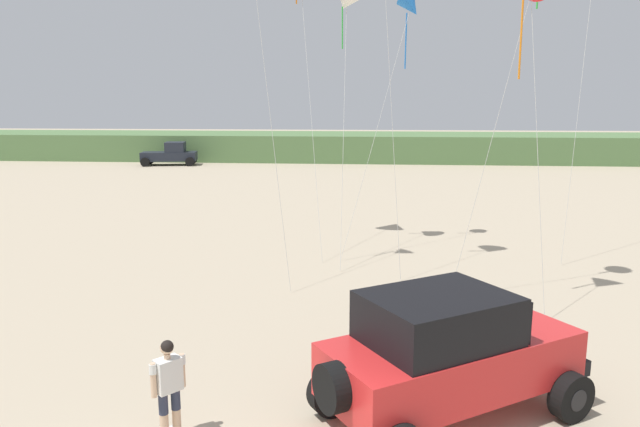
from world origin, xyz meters
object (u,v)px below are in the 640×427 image
at_px(jeep, 449,352).
at_px(person_watching, 169,384).
at_px(distant_pickup, 171,154).
at_px(kite_yellow_diamond, 411,7).
at_px(kite_blue_swept, 347,0).

height_order(jeep, person_watching, jeep).
distance_m(distant_pickup, kite_yellow_diamond, 33.26).
xyz_separation_m(jeep, kite_yellow_diamond, (-0.03, 13.08, 7.52)).
distance_m(person_watching, kite_blue_swept, 16.01).
relative_size(person_watching, kite_yellow_diamond, 0.18).
xyz_separation_m(distant_pickup, kite_yellow_diamond, (18.51, -26.52, 7.78)).
xyz_separation_m(distant_pickup, kite_blue_swept, (16.20, -26.88, 8.00)).
bearing_deg(kite_blue_swept, kite_yellow_diamond, 8.97).
distance_m(jeep, kite_yellow_diamond, 15.08).
relative_size(distant_pickup, kite_blue_swept, 0.51).
height_order(person_watching, kite_yellow_diamond, kite_yellow_diamond).
relative_size(jeep, kite_blue_swept, 0.51).
bearing_deg(kite_yellow_diamond, kite_blue_swept, -171.03).
relative_size(person_watching, distant_pickup, 0.34).
height_order(distant_pickup, kite_blue_swept, kite_blue_swept).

